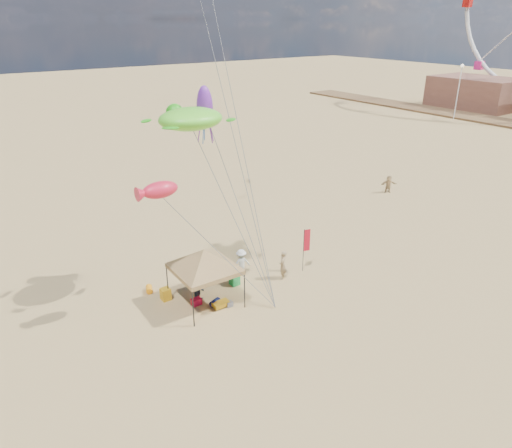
# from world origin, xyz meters

# --- Properties ---
(ground) EXTENTS (280.00, 280.00, 0.00)m
(ground) POSITION_xyz_m (0.00, 0.00, 0.00)
(ground) COLOR tan
(ground) RESTS_ON ground
(canopy_tent) EXTENTS (6.25, 6.25, 3.85)m
(canopy_tent) POSITION_xyz_m (-3.31, 3.13, 3.21)
(canopy_tent) COLOR black
(canopy_tent) RESTS_ON ground
(feather_flag) EXTENTS (0.43, 0.13, 2.86)m
(feather_flag) POSITION_xyz_m (3.58, 2.74, 1.92)
(feather_flag) COLOR black
(feather_flag) RESTS_ON ground
(cooler_red) EXTENTS (0.54, 0.38, 0.38)m
(cooler_red) POSITION_xyz_m (-3.83, 3.32, 0.19)
(cooler_red) COLOR red
(cooler_red) RESTS_ON ground
(cooler_blue) EXTENTS (0.54, 0.38, 0.38)m
(cooler_blue) POSITION_xyz_m (-0.73, 6.50, 0.19)
(cooler_blue) COLOR navy
(cooler_blue) RESTS_ON ground
(bag_navy) EXTENTS (0.69, 0.54, 0.36)m
(bag_navy) POSITION_xyz_m (-3.01, 2.67, 0.18)
(bag_navy) COLOR #0C1237
(bag_navy) RESTS_ON ground
(bag_orange) EXTENTS (0.54, 0.69, 0.36)m
(bag_orange) POSITION_xyz_m (-5.39, 6.08, 0.18)
(bag_orange) COLOR orange
(bag_orange) RESTS_ON ground
(chair_green) EXTENTS (0.50, 0.50, 0.70)m
(chair_green) POSITION_xyz_m (-0.92, 3.90, 0.35)
(chair_green) COLOR green
(chair_green) RESTS_ON ground
(chair_yellow) EXTENTS (0.50, 0.50, 0.70)m
(chair_yellow) POSITION_xyz_m (-4.96, 4.78, 0.35)
(chair_yellow) COLOR gold
(chair_yellow) RESTS_ON ground
(crate_grey) EXTENTS (0.34, 0.30, 0.28)m
(crate_grey) POSITION_xyz_m (-2.43, 2.13, 0.14)
(crate_grey) COLOR slate
(crate_grey) RESTS_ON ground
(beach_cart) EXTENTS (0.90, 0.50, 0.24)m
(beach_cart) POSITION_xyz_m (-2.85, 2.32, 0.20)
(beach_cart) COLOR #C59015
(beach_cart) RESTS_ON ground
(person_near_a) EXTENTS (0.79, 0.75, 1.82)m
(person_near_a) POSITION_xyz_m (1.84, 2.80, 0.91)
(person_near_a) COLOR #9D835A
(person_near_a) RESTS_ON ground
(person_near_b) EXTENTS (1.03, 0.97, 1.68)m
(person_near_b) POSITION_xyz_m (-3.42, 3.59, 0.84)
(person_near_b) COLOR #39444E
(person_near_b) RESTS_ON ground
(person_near_c) EXTENTS (1.23, 0.86, 1.75)m
(person_near_c) POSITION_xyz_m (0.01, 4.55, 0.87)
(person_near_c) COLOR silver
(person_near_c) RESTS_ON ground
(person_far_c) EXTENTS (1.52, 1.12, 1.59)m
(person_far_c) POSITION_xyz_m (19.27, 9.29, 0.80)
(person_far_c) COLOR tan
(person_far_c) RESTS_ON ground
(building_north) EXTENTS (10.00, 14.00, 5.20)m
(building_north) POSITION_xyz_m (67.00, 30.00, 2.60)
(building_north) COLOR #8C5947
(building_north) RESTS_ON ground
(lamp_north) EXTENTS (0.50, 0.50, 8.25)m
(lamp_north) POSITION_xyz_m (55.00, 26.00, 5.52)
(lamp_north) COLOR silver
(lamp_north) RESTS_ON ground
(turtle_kite) EXTENTS (3.56, 2.96, 1.11)m
(turtle_kite) POSITION_xyz_m (-2.92, 4.52, 9.92)
(turtle_kite) COLOR #66E72F
(turtle_kite) RESTS_ON ground
(fish_kite) EXTENTS (2.01, 1.57, 0.80)m
(fish_kite) POSITION_xyz_m (-5.48, 3.11, 7.11)
(fish_kite) COLOR red
(fish_kite) RESTS_ON ground
(squid_kite) EXTENTS (1.00, 1.00, 2.21)m
(squid_kite) POSITION_xyz_m (-1.55, 5.47, 10.24)
(squid_kite) COLOR purple
(squid_kite) RESTS_ON ground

